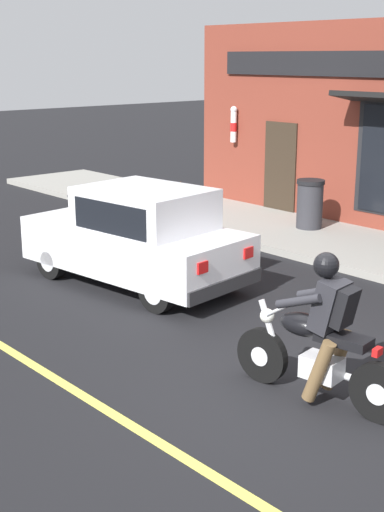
# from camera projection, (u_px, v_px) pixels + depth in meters

# --- Properties ---
(ground_plane) EXTENTS (80.00, 80.00, 0.00)m
(ground_plane) POSITION_uv_depth(u_px,v_px,m) (295.00, 390.00, 7.73)
(ground_plane) COLOR black
(sidewalk_curb) EXTENTS (2.60, 22.00, 0.14)m
(sidewalk_curb) POSITION_uv_depth(u_px,v_px,m) (354.00, 248.00, 13.22)
(sidewalk_curb) COLOR gray
(sidewalk_curb) RESTS_ON ground
(lane_stripe) EXTENTS (0.12, 19.80, 0.01)m
(lane_stripe) POSITION_uv_depth(u_px,v_px,m) (11.00, 351.00, 8.73)
(lane_stripe) COLOR #D1C64C
(lane_stripe) RESTS_ON ground
(motorcycle_with_rider) EXTENTS (0.63, 2.02, 1.62)m
(motorcycle_with_rider) POSITION_uv_depth(u_px,v_px,m) (321.00, 341.00, 7.31)
(motorcycle_with_rider) COLOR black
(motorcycle_with_rider) RESTS_ON ground
(car_hatchback) EXTENTS (2.04, 3.94, 1.57)m
(car_hatchback) POSITION_uv_depth(u_px,v_px,m) (137.00, 237.00, 11.13)
(car_hatchback) COLOR black
(car_hatchback) RESTS_ON ground
(trash_bin) EXTENTS (0.56, 0.56, 0.98)m
(trash_bin) POSITION_uv_depth(u_px,v_px,m) (310.00, 204.00, 14.32)
(trash_bin) COLOR #2D2D33
(trash_bin) RESTS_ON sidewalk_curb
(traffic_cone) EXTENTS (0.36, 0.36, 0.60)m
(traffic_cone) POSITION_uv_depth(u_px,v_px,m) (181.00, 195.00, 16.36)
(traffic_cone) COLOR black
(traffic_cone) RESTS_ON sidewalk_curb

